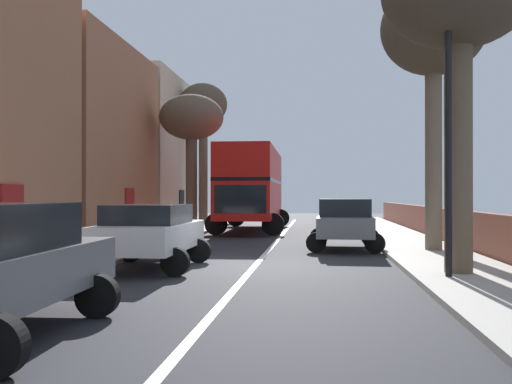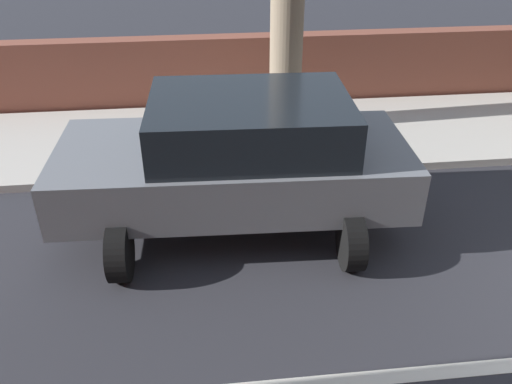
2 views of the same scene
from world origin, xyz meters
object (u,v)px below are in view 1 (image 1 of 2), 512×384
Objects in this scene: street_tree_right_5 at (458,0)px; parked_car_white_left_2 at (150,232)px; street_tree_right_1 at (433,34)px; street_tree_left_4 at (203,109)px; lamppost_right at (449,99)px; double_decker_bus at (252,184)px; street_tree_left_2 at (191,121)px; parked_car_grey_right_1 at (345,221)px.

parked_car_white_left_2 is at bearing 173.68° from street_tree_right_5.
street_tree_left_4 is (-10.42, 15.83, 0.15)m from street_tree_right_1.
lamppost_right is (-0.87, -5.99, -3.02)m from street_tree_right_1.
street_tree_right_1 is 0.99× the size of street_tree_left_4.
double_decker_bus is 17.64m from street_tree_right_5.
street_tree_left_2 is (-9.74, 9.47, -1.39)m from street_tree_right_1.
street_tree_right_5 is (2.16, -6.29, 5.15)m from parked_car_grey_right_1.
street_tree_right_5 is at bearing -64.88° from street_tree_left_4.
street_tree_right_5 reaches higher than parked_car_white_left_2.
street_tree_right_1 is at bearing 84.47° from street_tree_right_5.
parked_car_white_left_2 is 0.65× the size of lamppost_right.
double_decker_bus is 1.40× the size of street_tree_right_5.
double_decker_bus is 1.25× the size of street_tree_right_1.
lamppost_right reaches higher than parked_car_white_left_2.
street_tree_left_4 is at bearing 117.55° from parked_car_grey_right_1.
street_tree_left_2 is at bearing 135.80° from street_tree_right_1.
lamppost_right is at bearing -12.32° from parked_car_white_left_2.
street_tree_right_5 is at bearing -68.35° from double_decker_bus.
street_tree_right_1 is 5.38m from street_tree_right_5.
street_tree_right_5 is (-0.51, -5.30, -0.72)m from street_tree_right_1.
street_tree_left_2 is 6.58m from street_tree_left_4.
street_tree_right_5 is at bearing -71.02° from parked_car_grey_right_1.
street_tree_left_4 reaches higher than double_decker_bus.
parked_car_white_left_2 is at bearing -93.01° from double_decker_bus.
parked_car_grey_right_1 is 0.49× the size of street_tree_left_4.
street_tree_left_2 is at bearing -156.37° from double_decker_bus.
parked_car_grey_right_1 is at bearing -66.67° from double_decker_bus.
parked_car_white_left_2 is at bearing 167.68° from lamppost_right.
parked_car_grey_right_1 is 8.41m from street_tree_right_5.
street_tree_right_1 is at bearing 30.44° from parked_car_white_left_2.
double_decker_bus is 15.32m from parked_car_white_left_2.
street_tree_right_5 is (9.91, -21.13, -0.87)m from street_tree_left_4.
parked_car_grey_right_1 is 7.43m from parked_car_white_left_2.
lamppost_right is (9.55, -21.82, -3.17)m from street_tree_left_4.
street_tree_left_2 is 0.78× the size of street_tree_left_4.
double_decker_bus is 13.49m from street_tree_right_1.
street_tree_left_2 is 17.89m from lamppost_right.
double_decker_bus is 7.75m from street_tree_left_4.
street_tree_right_5 reaches higher than double_decker_bus.
street_tree_left_4 is 1.13× the size of street_tree_right_5.
double_decker_bus is 2.54× the size of parked_car_grey_right_1.
street_tree_left_2 reaches higher than double_decker_bus.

